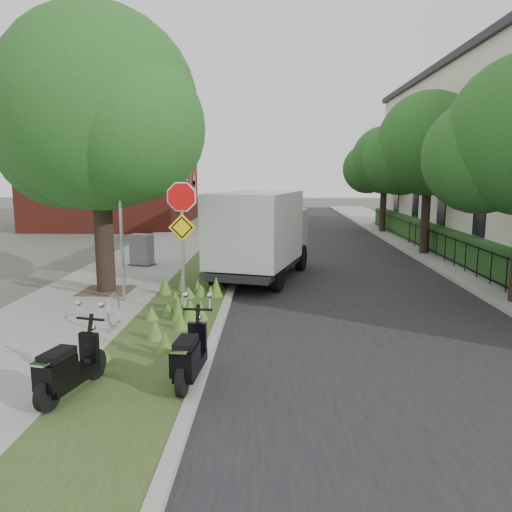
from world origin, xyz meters
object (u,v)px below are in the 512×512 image
(sign_assembly, at_px, (182,221))
(scooter_near, at_px, (65,374))
(scooter_far, at_px, (189,361))
(utility_cabinet, at_px, (142,250))
(box_truck, at_px, (260,231))

(sign_assembly, xyz_separation_m, scooter_near, (-0.94, -4.58, -1.83))
(sign_assembly, xyz_separation_m, scooter_far, (0.79, -4.03, -1.82))
(sign_assembly, distance_m, utility_cabinet, 6.98)
(scooter_near, distance_m, box_truck, 9.47)
(sign_assembly, xyz_separation_m, utility_cabinet, (-2.63, 6.24, -1.67))
(sign_assembly, bearing_deg, box_truck, 69.22)
(box_truck, height_order, utility_cabinet, box_truck)
(sign_assembly, distance_m, scooter_near, 5.01)
(scooter_far, bearing_deg, box_truck, 83.91)
(scooter_far, xyz_separation_m, box_truck, (0.91, 8.49, 1.07))
(scooter_near, distance_m, utility_cabinet, 10.95)
(scooter_near, xyz_separation_m, scooter_far, (1.73, 0.55, 0.00))
(scooter_near, relative_size, scooter_far, 0.98)
(sign_assembly, relative_size, utility_cabinet, 2.87)
(sign_assembly, distance_m, box_truck, 4.83)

